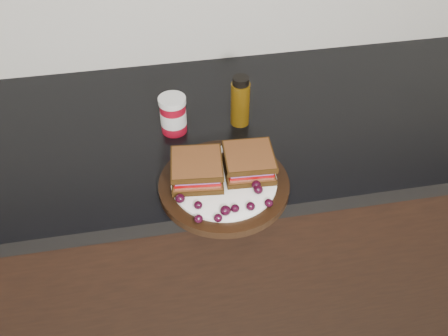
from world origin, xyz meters
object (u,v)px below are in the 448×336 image
at_px(plate, 224,185).
at_px(oil_bottle, 240,101).
at_px(condiment_jar, 173,115).
at_px(sandwich_left, 197,170).

distance_m(plate, oil_bottle, 0.24).
bearing_deg(plate, oil_bottle, 70.04).
bearing_deg(condiment_jar, sandwich_left, -81.79).
relative_size(condiment_jar, oil_bottle, 0.74).
bearing_deg(plate, sandwich_left, 162.85).
height_order(plate, sandwich_left, sandwich_left).
distance_m(plate, condiment_jar, 0.24).
bearing_deg(sandwich_left, condiment_jar, 104.15).
xyz_separation_m(plate, oil_bottle, (0.08, 0.22, 0.06)).
bearing_deg(oil_bottle, sandwich_left, -123.56).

